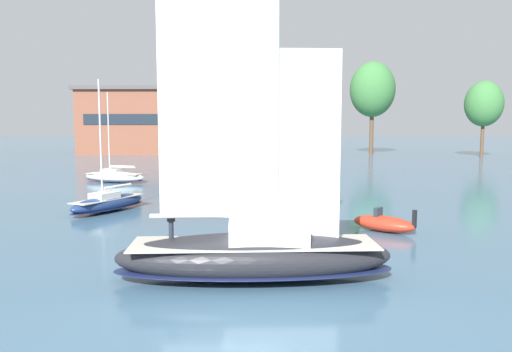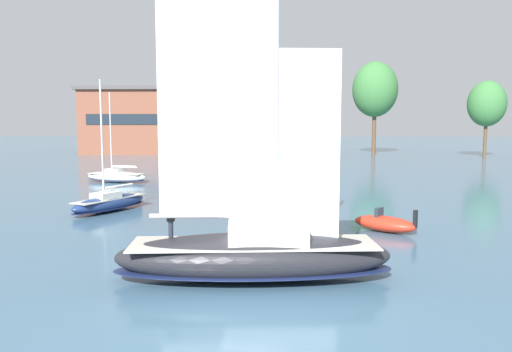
{
  "view_description": "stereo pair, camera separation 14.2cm",
  "coord_description": "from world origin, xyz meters",
  "px_view_note": "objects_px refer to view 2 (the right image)",
  "views": [
    {
      "loc": [
        0.66,
        -20.18,
        6.56
      ],
      "look_at": [
        0.0,
        3.0,
        4.02
      ],
      "focal_mm": 35.0,
      "sensor_mm": 36.0,
      "label": 1
    },
    {
      "loc": [
        0.8,
        -20.17,
        6.56
      ],
      "look_at": [
        0.0,
        3.0,
        4.02
      ],
      "focal_mm": 35.0,
      "sensor_mm": 36.0,
      "label": 2
    }
  ],
  "objects_px": {
    "motor_tender": "(385,224)",
    "sailboat_main": "(254,251)",
    "sailboat_moored_near_marina": "(109,202)",
    "sailboat_moored_mid_channel": "(116,176)",
    "tree_shore_center": "(375,90)",
    "tree_shore_left": "(487,104)"
  },
  "relations": [
    {
      "from": "sailboat_moored_mid_channel",
      "to": "motor_tender",
      "type": "height_order",
      "value": "sailboat_moored_mid_channel"
    },
    {
      "from": "tree_shore_left",
      "to": "sailboat_main",
      "type": "xyz_separation_m",
      "value": [
        -39.43,
        -72.29,
        -8.5
      ]
    },
    {
      "from": "tree_shore_center",
      "to": "motor_tender",
      "type": "height_order",
      "value": "tree_shore_center"
    },
    {
      "from": "tree_shore_left",
      "to": "tree_shore_center",
      "type": "relative_size",
      "value": 0.76
    },
    {
      "from": "sailboat_moored_mid_channel",
      "to": "motor_tender",
      "type": "relative_size",
      "value": 2.38
    },
    {
      "from": "sailboat_moored_near_marina",
      "to": "tree_shore_left",
      "type": "bearing_deg",
      "value": 48.19
    },
    {
      "from": "tree_shore_center",
      "to": "sailboat_moored_near_marina",
      "type": "xyz_separation_m",
      "value": [
        -32.15,
        -64.87,
        -12.18
      ]
    },
    {
      "from": "sailboat_moored_near_marina",
      "to": "motor_tender",
      "type": "relative_size",
      "value": 2.35
    },
    {
      "from": "motor_tender",
      "to": "tree_shore_center",
      "type": "bearing_deg",
      "value": 79.32
    },
    {
      "from": "tree_shore_center",
      "to": "sailboat_moored_mid_channel",
      "type": "bearing_deg",
      "value": -127.97
    },
    {
      "from": "tree_shore_center",
      "to": "motor_tender",
      "type": "bearing_deg",
      "value": -100.68
    },
    {
      "from": "sailboat_moored_near_marina",
      "to": "motor_tender",
      "type": "distance_m",
      "value": 19.74
    },
    {
      "from": "tree_shore_center",
      "to": "sailboat_main",
      "type": "relative_size",
      "value": 1.15
    },
    {
      "from": "sailboat_main",
      "to": "sailboat_moored_mid_channel",
      "type": "relative_size",
      "value": 1.65
    },
    {
      "from": "sailboat_main",
      "to": "motor_tender",
      "type": "relative_size",
      "value": 3.93
    },
    {
      "from": "sailboat_main",
      "to": "sailboat_moored_mid_channel",
      "type": "distance_m",
      "value": 36.73
    },
    {
      "from": "sailboat_moored_near_marina",
      "to": "tree_shore_center",
      "type": "bearing_deg",
      "value": 63.64
    },
    {
      "from": "tree_shore_left",
      "to": "sailboat_moored_near_marina",
      "type": "distance_m",
      "value": 76.55
    },
    {
      "from": "sailboat_moored_mid_channel",
      "to": "sailboat_moored_near_marina",
      "type": "bearing_deg",
      "value": -73.99
    },
    {
      "from": "tree_shore_center",
      "to": "sailboat_moored_near_marina",
      "type": "distance_m",
      "value": 73.41
    },
    {
      "from": "motor_tender",
      "to": "sailboat_main",
      "type": "bearing_deg",
      "value": -128.54
    },
    {
      "from": "sailboat_moored_near_marina",
      "to": "sailboat_moored_mid_channel",
      "type": "xyz_separation_m",
      "value": [
        -4.97,
        17.31,
        0.01
      ]
    }
  ]
}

